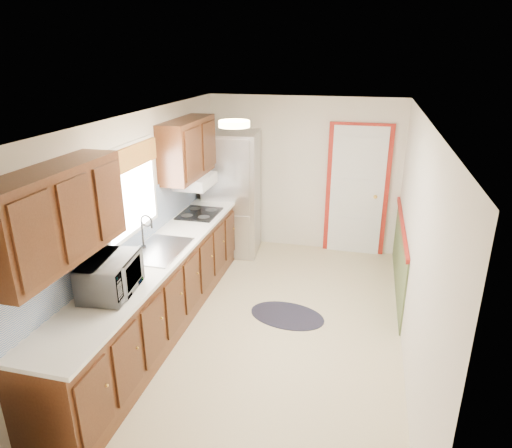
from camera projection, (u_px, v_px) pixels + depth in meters
The scene contains 8 objects.
room_shell at pixel (268, 232), 4.88m from camera, with size 3.20×5.20×2.52m.
kitchen_run at pixel (153, 264), 5.03m from camera, with size 0.63×4.00×2.20m.
back_wall_trim at pixel (365, 204), 6.77m from camera, with size 1.12×2.30×2.08m.
ceiling_fixture at pixel (234, 124), 4.35m from camera, with size 0.30×0.30×0.06m, color #FFD88C.
microwave at pixel (110, 272), 4.10m from camera, with size 0.61×0.34×0.41m, color white.
refrigerator at pixel (232, 194), 7.06m from camera, with size 0.86×0.83×1.90m.
rug at pixel (287, 315), 5.53m from camera, with size 0.92×0.59×0.01m, color black.
cooktop at pixel (199, 213), 6.19m from camera, with size 0.49×0.59×0.02m, color black.
Camera 1 is at (0.96, -4.43, 3.00)m, focal length 32.00 mm.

